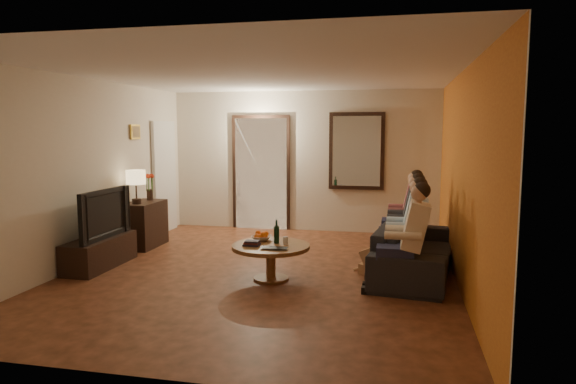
% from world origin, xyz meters
% --- Properties ---
extents(floor, '(5.00, 6.00, 0.01)m').
position_xyz_m(floor, '(0.00, 0.00, 0.00)').
color(floor, '#3E2110').
rests_on(floor, ground).
extents(ceiling, '(5.00, 6.00, 0.01)m').
position_xyz_m(ceiling, '(0.00, 0.00, 2.60)').
color(ceiling, white).
rests_on(ceiling, back_wall).
extents(back_wall, '(5.00, 0.02, 2.60)m').
position_xyz_m(back_wall, '(0.00, 3.00, 1.30)').
color(back_wall, beige).
rests_on(back_wall, floor).
extents(front_wall, '(5.00, 0.02, 2.60)m').
position_xyz_m(front_wall, '(0.00, -3.00, 1.30)').
color(front_wall, beige).
rests_on(front_wall, floor).
extents(left_wall, '(0.02, 6.00, 2.60)m').
position_xyz_m(left_wall, '(-2.50, 0.00, 1.30)').
color(left_wall, beige).
rests_on(left_wall, floor).
extents(right_wall, '(0.02, 6.00, 2.60)m').
position_xyz_m(right_wall, '(2.50, 0.00, 1.30)').
color(right_wall, beige).
rests_on(right_wall, floor).
extents(orange_accent, '(0.01, 6.00, 2.60)m').
position_xyz_m(orange_accent, '(2.49, 0.00, 1.30)').
color(orange_accent, '#C66021').
rests_on(orange_accent, right_wall).
extents(kitchen_doorway, '(1.00, 0.06, 2.10)m').
position_xyz_m(kitchen_doorway, '(-0.80, 2.98, 1.05)').
color(kitchen_doorway, '#FFE0A5').
rests_on(kitchen_doorway, floor).
extents(door_trim, '(1.12, 0.04, 2.22)m').
position_xyz_m(door_trim, '(-0.80, 2.97, 1.05)').
color(door_trim, black).
rests_on(door_trim, floor).
extents(fridge_glimpse, '(0.45, 0.03, 1.70)m').
position_xyz_m(fridge_glimpse, '(-0.55, 2.98, 0.90)').
color(fridge_glimpse, silver).
rests_on(fridge_glimpse, floor).
extents(mirror_frame, '(1.00, 0.05, 1.40)m').
position_xyz_m(mirror_frame, '(1.00, 2.96, 1.50)').
color(mirror_frame, black).
rests_on(mirror_frame, back_wall).
extents(mirror_glass, '(0.86, 0.02, 1.26)m').
position_xyz_m(mirror_glass, '(1.00, 2.93, 1.50)').
color(mirror_glass, white).
rests_on(mirror_glass, back_wall).
extents(white_door, '(0.06, 0.85, 2.04)m').
position_xyz_m(white_door, '(-2.46, 2.30, 1.02)').
color(white_door, white).
rests_on(white_door, floor).
extents(framed_art, '(0.03, 0.28, 0.24)m').
position_xyz_m(framed_art, '(-2.47, 1.30, 1.85)').
color(framed_art, '#B28C33').
rests_on(framed_art, left_wall).
extents(art_canvas, '(0.01, 0.22, 0.18)m').
position_xyz_m(art_canvas, '(-2.46, 1.30, 1.85)').
color(art_canvas, brown).
rests_on(art_canvas, left_wall).
extents(dresser, '(0.45, 0.82, 0.73)m').
position_xyz_m(dresser, '(-2.25, 1.09, 0.37)').
color(dresser, black).
rests_on(dresser, floor).
extents(table_lamp, '(0.30, 0.30, 0.54)m').
position_xyz_m(table_lamp, '(-2.25, 0.87, 1.00)').
color(table_lamp, beige).
rests_on(table_lamp, dresser).
extents(flower_vase, '(0.14, 0.14, 0.44)m').
position_xyz_m(flower_vase, '(-2.25, 1.31, 0.95)').
color(flower_vase, red).
rests_on(flower_vase, dresser).
extents(tv_stand, '(0.45, 1.23, 0.41)m').
position_xyz_m(tv_stand, '(-2.25, -0.20, 0.21)').
color(tv_stand, black).
rests_on(tv_stand, floor).
extents(tv, '(1.17, 0.15, 0.67)m').
position_xyz_m(tv, '(-2.25, -0.20, 0.75)').
color(tv, black).
rests_on(tv, tv_stand).
extents(sofa, '(2.35, 1.18, 0.66)m').
position_xyz_m(sofa, '(1.99, 0.39, 0.33)').
color(sofa, black).
rests_on(sofa, floor).
extents(person_a, '(0.60, 0.40, 1.20)m').
position_xyz_m(person_a, '(1.89, -0.51, 0.60)').
color(person_a, tan).
rests_on(person_a, sofa).
extents(person_b, '(0.60, 0.40, 1.20)m').
position_xyz_m(person_b, '(1.89, 0.09, 0.60)').
color(person_b, tan).
rests_on(person_b, sofa).
extents(person_c, '(0.60, 0.40, 1.20)m').
position_xyz_m(person_c, '(1.89, 0.69, 0.60)').
color(person_c, tan).
rests_on(person_c, sofa).
extents(person_d, '(0.60, 0.40, 1.20)m').
position_xyz_m(person_d, '(1.89, 1.29, 0.60)').
color(person_d, tan).
rests_on(person_d, sofa).
extents(dog, '(0.61, 0.43, 0.56)m').
position_xyz_m(dog, '(1.53, 0.17, 0.28)').
color(dog, '#B57F53').
rests_on(dog, floor).
extents(coffee_table, '(1.07, 1.07, 0.45)m').
position_xyz_m(coffee_table, '(0.21, -0.29, 0.23)').
color(coffee_table, brown).
rests_on(coffee_table, floor).
extents(bowl, '(0.26, 0.26, 0.06)m').
position_xyz_m(bowl, '(0.03, -0.07, 0.48)').
color(bowl, white).
rests_on(bowl, coffee_table).
extents(oranges, '(0.20, 0.20, 0.08)m').
position_xyz_m(oranges, '(0.03, -0.07, 0.55)').
color(oranges, orange).
rests_on(oranges, bowl).
extents(wine_bottle, '(0.07, 0.07, 0.31)m').
position_xyz_m(wine_bottle, '(0.26, -0.19, 0.60)').
color(wine_bottle, black).
rests_on(wine_bottle, coffee_table).
extents(wine_glass, '(0.06, 0.06, 0.10)m').
position_xyz_m(wine_glass, '(0.39, -0.24, 0.50)').
color(wine_glass, silver).
rests_on(wine_glass, coffee_table).
extents(book_stack, '(0.20, 0.15, 0.07)m').
position_xyz_m(book_stack, '(-0.01, -0.39, 0.48)').
color(book_stack, black).
rests_on(book_stack, coffee_table).
extents(laptop, '(0.33, 0.22, 0.03)m').
position_xyz_m(laptop, '(0.31, -0.57, 0.46)').
color(laptop, black).
rests_on(laptop, coffee_table).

